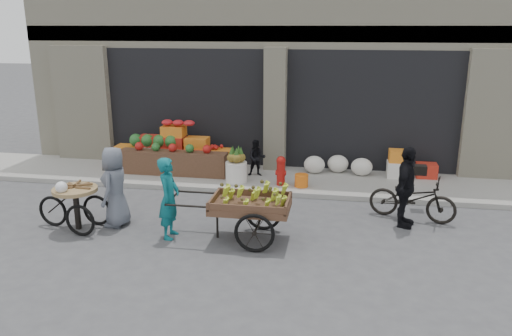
% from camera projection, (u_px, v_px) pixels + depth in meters
% --- Properties ---
extents(ground, '(80.00, 80.00, 0.00)m').
position_uv_depth(ground, '(235.00, 252.00, 8.71)').
color(ground, '#424244').
rests_on(ground, ground).
extents(sidewalk, '(18.00, 2.20, 0.12)m').
position_uv_depth(sidewalk, '(270.00, 180.00, 12.57)').
color(sidewalk, gray).
rests_on(sidewalk, ground).
extents(building, '(14.00, 6.45, 7.00)m').
position_uv_depth(building, '(290.00, 40.00, 15.38)').
color(building, beige).
rests_on(building, ground).
extents(fruit_display, '(3.10, 1.12, 1.24)m').
position_uv_depth(fruit_display, '(178.00, 149.00, 13.09)').
color(fruit_display, red).
rests_on(fruit_display, sidewalk).
extents(pineapple_bin, '(0.52, 0.52, 0.50)m').
position_uv_depth(pineapple_bin, '(236.00, 172.00, 12.14)').
color(pineapple_bin, silver).
rests_on(pineapple_bin, sidewalk).
extents(fire_hydrant, '(0.22, 0.22, 0.71)m').
position_uv_depth(fire_hydrant, '(281.00, 169.00, 11.87)').
color(fire_hydrant, '#A5140F').
rests_on(fire_hydrant, sidewalk).
extents(orange_bucket, '(0.32, 0.32, 0.30)m').
position_uv_depth(orange_bucket, '(301.00, 180.00, 11.80)').
color(orange_bucket, orange).
rests_on(orange_bucket, sidewalk).
extents(right_bay_goods, '(3.35, 0.60, 0.70)m').
position_uv_depth(right_bay_goods, '(375.00, 165.00, 12.60)').
color(right_bay_goods, silver).
rests_on(right_bay_goods, sidewalk).
extents(seated_person, '(0.51, 0.43, 0.93)m').
position_uv_depth(seated_person, '(257.00, 158.00, 12.58)').
color(seated_person, black).
rests_on(seated_person, sidewalk).
extents(banana_cart, '(2.43, 1.08, 1.01)m').
position_uv_depth(banana_cart, '(248.00, 202.00, 9.00)').
color(banana_cart, brown).
rests_on(banana_cart, ground).
extents(vendor_woman, '(0.38, 0.56, 1.53)m').
position_uv_depth(vendor_woman, '(169.00, 198.00, 9.12)').
color(vendor_woman, '#0D626A').
rests_on(vendor_woman, ground).
extents(tricycle_cart, '(1.45, 0.92, 0.95)m').
position_uv_depth(tricycle_cart, '(76.00, 201.00, 9.53)').
color(tricycle_cart, '#9E7F51').
rests_on(tricycle_cart, ground).
extents(vendor_grey, '(0.50, 0.77, 1.58)m').
position_uv_depth(vendor_grey, '(115.00, 187.00, 9.67)').
color(vendor_grey, slate).
rests_on(vendor_grey, ground).
extents(bicycle, '(1.81, 1.04, 0.90)m').
position_uv_depth(bicycle, '(412.00, 198.00, 10.05)').
color(bicycle, black).
rests_on(bicycle, ground).
extents(cyclist, '(0.63, 1.01, 1.61)m').
position_uv_depth(cyclist, '(406.00, 187.00, 9.61)').
color(cyclist, black).
rests_on(cyclist, ground).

